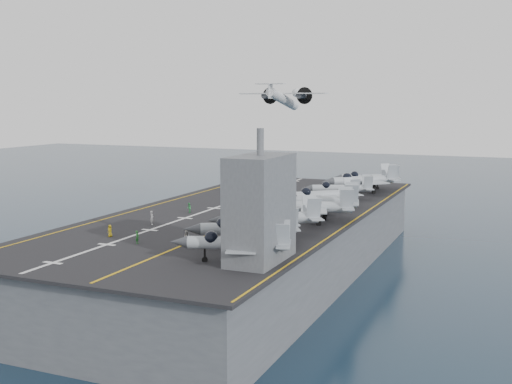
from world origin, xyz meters
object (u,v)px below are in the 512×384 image
at_px(fighter_jet_0, 238,242).
at_px(tow_cart_a, 226,226).
at_px(transport_plane, 283,99).
at_px(island_superstructure, 260,195).

distance_m(fighter_jet_0, tow_cart_a, 17.86).
xyz_separation_m(fighter_jet_0, transport_plane, (-26.58, 84.17, 16.05)).
relative_size(island_superstructure, transport_plane, 0.63).
height_order(island_superstructure, transport_plane, transport_plane).
xyz_separation_m(island_superstructure, transport_plane, (-28.57, 82.52, 10.91)).
bearing_deg(fighter_jet_0, tow_cart_a, 119.98).
distance_m(island_superstructure, fighter_jet_0, 5.75).
height_order(fighter_jet_0, tow_cart_a, fighter_jet_0).
relative_size(island_superstructure, fighter_jet_0, 0.95).
bearing_deg(island_superstructure, fighter_jet_0, -140.43).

